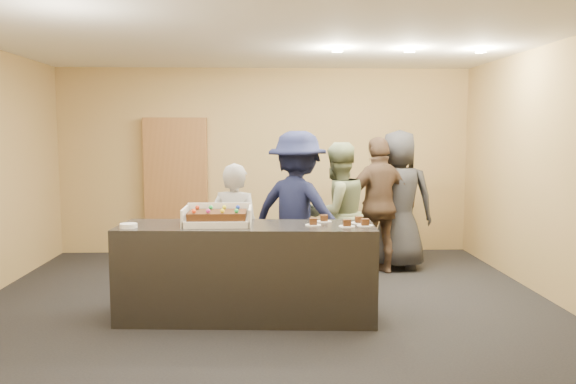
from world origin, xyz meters
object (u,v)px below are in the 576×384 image
(person_server_grey, at_px, (235,234))
(person_navy_man, at_px, (298,212))
(person_brown_extra, at_px, (379,205))
(plate_stack, at_px, (129,226))
(storage_cabinet, at_px, (176,186))
(serving_counter, at_px, (247,272))
(person_dark_suit, at_px, (398,200))
(cake_box, at_px, (218,220))
(person_sage_man, at_px, (337,214))
(sheet_cake, at_px, (217,215))

(person_server_grey, relative_size, person_navy_man, 0.82)
(person_brown_extra, bearing_deg, plate_stack, 15.98)
(storage_cabinet, bearing_deg, serving_counter, -69.21)
(person_server_grey, relative_size, person_dark_suit, 0.81)
(cake_box, relative_size, person_server_grey, 0.43)
(person_sage_man, xyz_separation_m, person_navy_man, (-0.47, -0.22, 0.06))
(serving_counter, xyz_separation_m, person_server_grey, (-0.14, 0.45, 0.28))
(person_navy_man, height_order, person_dark_suit, person_dark_suit)
(person_dark_suit, bearing_deg, person_sage_man, 49.16)
(storage_cabinet, height_order, plate_stack, storage_cabinet)
(cake_box, height_order, person_brown_extra, person_brown_extra)
(serving_counter, bearing_deg, person_server_grey, 110.45)
(person_sage_man, distance_m, person_dark_suit, 1.17)
(plate_stack, xyz_separation_m, person_dark_suit, (2.97, 2.02, -0.02))
(sheet_cake, bearing_deg, person_sage_man, 41.90)
(cake_box, relative_size, person_dark_suit, 0.35)
(plate_stack, distance_m, person_navy_man, 1.92)
(plate_stack, distance_m, person_sage_man, 2.43)
(person_sage_man, bearing_deg, cake_box, 14.68)
(plate_stack, bearing_deg, person_sage_man, 31.48)
(person_server_grey, height_order, person_brown_extra, person_brown_extra)
(cake_box, height_order, person_server_grey, person_server_grey)
(person_sage_man, height_order, person_dark_suit, person_dark_suit)
(cake_box, distance_m, plate_stack, 0.81)
(cake_box, xyz_separation_m, person_server_grey, (0.14, 0.43, -0.22))
(person_navy_man, distance_m, person_brown_extra, 1.32)
(person_brown_extra, bearing_deg, cake_box, 23.41)
(person_sage_man, relative_size, person_navy_man, 0.93)
(sheet_cake, xyz_separation_m, plate_stack, (-0.80, -0.13, -0.08))
(cake_box, distance_m, person_sage_man, 1.70)
(serving_counter, height_order, sheet_cake, sheet_cake)
(storage_cabinet, height_order, person_sage_man, storage_cabinet)
(cake_box, xyz_separation_m, person_dark_suit, (2.17, 1.87, -0.04))
(serving_counter, bearing_deg, person_brown_extra, 50.09)
(person_brown_extra, bearing_deg, person_dark_suit, -163.18)
(person_navy_man, bearing_deg, storage_cabinet, -19.68)
(cake_box, bearing_deg, person_brown_extra, 41.59)
(serving_counter, xyz_separation_m, person_navy_man, (0.54, 0.93, 0.44))
(person_brown_extra, bearing_deg, person_server_grey, 17.29)
(person_navy_man, bearing_deg, sheet_cake, 79.91)
(storage_cabinet, xyz_separation_m, person_sage_man, (2.12, -1.80, -0.16))
(person_sage_man, height_order, person_brown_extra, person_brown_extra)
(storage_cabinet, distance_m, sheet_cake, 3.07)
(sheet_cake, height_order, person_dark_suit, person_dark_suit)
(cake_box, distance_m, person_navy_man, 1.22)
(sheet_cake, height_order, person_navy_man, person_navy_man)
(storage_cabinet, bearing_deg, plate_stack, -89.11)
(storage_cabinet, relative_size, person_server_grey, 1.36)
(storage_cabinet, height_order, person_server_grey, storage_cabinet)
(serving_counter, height_order, person_sage_man, person_sage_man)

